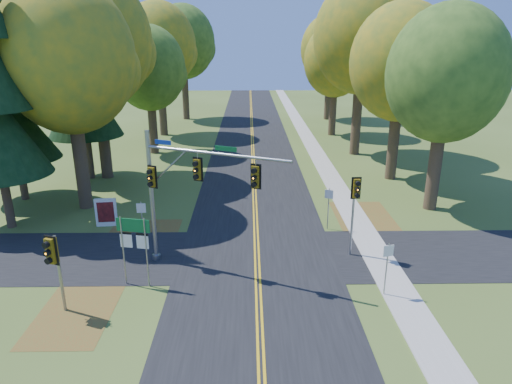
{
  "coord_description": "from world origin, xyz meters",
  "views": [
    {
      "loc": [
        -0.39,
        -19.23,
        10.66
      ],
      "look_at": [
        -0.03,
        2.78,
        3.2
      ],
      "focal_mm": 32.0,
      "sensor_mm": 36.0,
      "label": 1
    }
  ],
  "objects_px": {
    "traffic_mast": "(182,184)",
    "route_sign_cluster": "(134,238)",
    "info_kiosk": "(106,212)",
    "east_signal_pole": "(355,197)"
  },
  "relations": [
    {
      "from": "traffic_mast",
      "to": "route_sign_cluster",
      "type": "xyz_separation_m",
      "value": [
        -1.99,
        -1.72,
        -1.93
      ]
    },
    {
      "from": "route_sign_cluster",
      "to": "info_kiosk",
      "type": "xyz_separation_m",
      "value": [
        -3.41,
        6.92,
        -1.48
      ]
    },
    {
      "from": "traffic_mast",
      "to": "east_signal_pole",
      "type": "xyz_separation_m",
      "value": [
        8.31,
        0.98,
        -1.02
      ]
    },
    {
      "from": "info_kiosk",
      "to": "east_signal_pole",
      "type": "bearing_deg",
      "value": -22.62
    },
    {
      "from": "traffic_mast",
      "to": "route_sign_cluster",
      "type": "bearing_deg",
      "value": -114.95
    },
    {
      "from": "traffic_mast",
      "to": "route_sign_cluster",
      "type": "height_order",
      "value": "traffic_mast"
    },
    {
      "from": "traffic_mast",
      "to": "info_kiosk",
      "type": "distance_m",
      "value": 8.23
    },
    {
      "from": "route_sign_cluster",
      "to": "info_kiosk",
      "type": "height_order",
      "value": "route_sign_cluster"
    },
    {
      "from": "route_sign_cluster",
      "to": "info_kiosk",
      "type": "distance_m",
      "value": 7.85
    },
    {
      "from": "route_sign_cluster",
      "to": "info_kiosk",
      "type": "relative_size",
      "value": 1.93
    }
  ]
}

